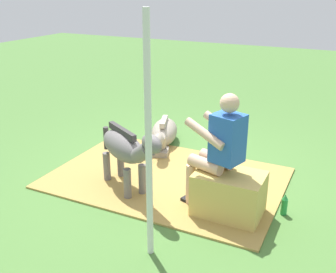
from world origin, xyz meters
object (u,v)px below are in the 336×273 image
(hay_bale, at_px, (229,195))
(soda_bottle, at_px, (284,205))
(tent_pole_left, at_px, (149,144))
(pony_lying, at_px, (164,133))
(person_seated, at_px, (218,147))
(pony_standing, at_px, (126,149))

(hay_bale, bearing_deg, soda_bottle, -153.98)
(soda_bottle, distance_m, tent_pole_left, 1.88)
(pony_lying, distance_m, soda_bottle, 2.46)
(person_seated, distance_m, pony_standing, 1.15)
(soda_bottle, bearing_deg, person_seated, 18.31)
(person_seated, bearing_deg, tent_pole_left, 73.44)
(hay_bale, distance_m, tent_pole_left, 1.37)
(pony_lying, distance_m, tent_pole_left, 2.87)
(hay_bale, height_order, pony_lying, hay_bale)
(hay_bale, relative_size, tent_pole_left, 0.33)
(soda_bottle, bearing_deg, pony_standing, 8.68)
(tent_pole_left, bearing_deg, pony_standing, -48.85)
(pony_lying, bearing_deg, hay_bale, 135.59)
(person_seated, height_order, pony_lying, person_seated)
(pony_lying, xyz_separation_m, tent_pole_left, (-1.10, 2.48, 0.93))
(soda_bottle, bearing_deg, tent_pole_left, 50.54)
(hay_bale, relative_size, soda_bottle, 2.91)
(tent_pole_left, bearing_deg, soda_bottle, -129.46)
(pony_lying, xyz_separation_m, soda_bottle, (-2.11, 1.25, -0.07))
(person_seated, xyz_separation_m, soda_bottle, (-0.72, -0.24, -0.65))
(hay_bale, height_order, soda_bottle, hay_bale)
(hay_bale, bearing_deg, tent_pole_left, 64.55)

